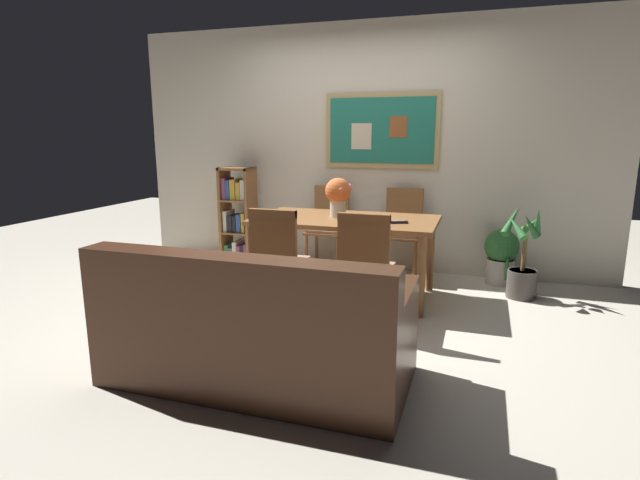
% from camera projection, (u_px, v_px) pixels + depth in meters
% --- Properties ---
extents(ground_plane, '(12.00, 12.00, 0.00)m').
position_uv_depth(ground_plane, '(314.00, 315.00, 4.11)').
color(ground_plane, beige).
extents(wall_back_with_painting, '(5.20, 0.14, 2.60)m').
position_uv_depth(wall_back_with_painting, '(363.00, 148.00, 5.37)').
color(wall_back_with_painting, beige).
rests_on(wall_back_with_painting, ground_plane).
extents(dining_table, '(1.62, 0.88, 0.72)m').
position_uv_depth(dining_table, '(345.00, 228.00, 4.50)').
color(dining_table, brown).
rests_on(dining_table, ground_plane).
extents(dining_chair_near_left, '(0.40, 0.41, 0.91)m').
position_uv_depth(dining_chair_near_left, '(278.00, 255.00, 3.91)').
color(dining_chair_near_left, brown).
rests_on(dining_chair_near_left, ground_plane).
extents(dining_chair_far_left, '(0.40, 0.41, 0.91)m').
position_uv_depth(dining_chair_far_left, '(329.00, 221.00, 5.36)').
color(dining_chair_far_left, brown).
rests_on(dining_chair_far_left, ground_plane).
extents(dining_chair_far_right, '(0.40, 0.41, 0.91)m').
position_uv_depth(dining_chair_far_right, '(402.00, 225.00, 5.14)').
color(dining_chair_far_right, brown).
rests_on(dining_chair_far_right, ground_plane).
extents(dining_chair_near_right, '(0.40, 0.41, 0.91)m').
position_uv_depth(dining_chair_near_right, '(366.00, 261.00, 3.71)').
color(dining_chair_near_right, brown).
rests_on(dining_chair_near_right, ground_plane).
extents(leather_couch, '(1.80, 0.84, 0.84)m').
position_uv_depth(leather_couch, '(254.00, 333.00, 2.96)').
color(leather_couch, '#472819').
rests_on(leather_couch, ground_plane).
extents(bookshelf, '(0.36, 0.28, 1.10)m').
position_uv_depth(bookshelf, '(239.00, 219.00, 5.64)').
color(bookshelf, brown).
rests_on(bookshelf, ground_plane).
extents(potted_ivy, '(0.33, 0.33, 0.55)m').
position_uv_depth(potted_ivy, '(501.00, 255.00, 4.91)').
color(potted_ivy, '#B2ADA3').
rests_on(potted_ivy, ground_plane).
extents(potted_palm, '(0.40, 0.42, 0.85)m').
position_uv_depth(potted_palm, '(523.00, 264.00, 4.49)').
color(potted_palm, '#4C4742').
rests_on(potted_palm, ground_plane).
extents(flower_vase, '(0.24, 0.23, 0.36)m').
position_uv_depth(flower_vase, '(338.00, 194.00, 4.49)').
color(flower_vase, beige).
rests_on(flower_vase, dining_table).
extents(tv_remote, '(0.16, 0.10, 0.02)m').
position_uv_depth(tv_remote, '(399.00, 222.00, 4.21)').
color(tv_remote, black).
rests_on(tv_remote, dining_table).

